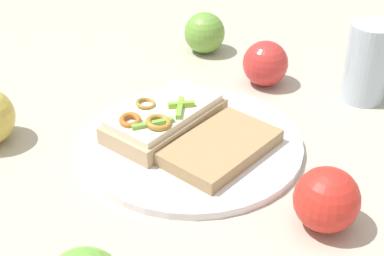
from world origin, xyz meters
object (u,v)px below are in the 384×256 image
(apple_3, at_px, (205,33))
(apple_4, at_px, (327,200))
(bread_slice_side, at_px, (221,147))
(apple_0, at_px, (265,63))
(sandwich, at_px, (164,118))
(drinking_glass, at_px, (367,63))
(plate, at_px, (192,143))

(apple_3, relative_size, apple_4, 0.97)
(bread_slice_side, height_order, apple_0, apple_0)
(sandwich, height_order, drinking_glass, drinking_glass)
(plate, relative_size, apple_0, 4.12)
(sandwich, xyz_separation_m, bread_slice_side, (-0.09, -0.03, -0.01))
(apple_0, bearing_deg, bread_slice_side, 124.50)
(sandwich, distance_m, apple_4, 0.27)
(apple_4, bearing_deg, sandwich, 10.64)
(apple_3, bearing_deg, sandwich, 132.81)
(plate, relative_size, bread_slice_side, 1.96)
(sandwich, distance_m, apple_3, 0.28)
(plate, xyz_separation_m, apple_4, (-0.22, -0.03, 0.03))
(apple_0, distance_m, apple_3, 0.16)
(plate, distance_m, bread_slice_side, 0.05)
(plate, bearing_deg, sandwich, 18.38)
(bread_slice_side, bearing_deg, apple_4, -97.64)
(sandwich, relative_size, apple_4, 2.56)
(apple_4, bearing_deg, apple_0, -29.39)
(drinking_glass, bearing_deg, plate, 81.99)
(drinking_glass, bearing_deg, apple_0, 37.41)
(plate, relative_size, apple_4, 4.03)
(apple_4, bearing_deg, apple_3, -19.27)
(plate, relative_size, sandwich, 1.57)
(plate, distance_m, apple_4, 0.22)
(apple_0, xyz_separation_m, apple_3, (0.16, 0.01, -0.00))
(apple_3, distance_m, drinking_glass, 0.30)
(sandwich, relative_size, apple_0, 2.62)
(sandwich, distance_m, apple_0, 0.22)
(apple_0, bearing_deg, apple_4, 150.61)
(sandwich, height_order, apple_3, apple_3)
(bread_slice_side, bearing_deg, plate, 92.21)
(plate, relative_size, drinking_glass, 2.44)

